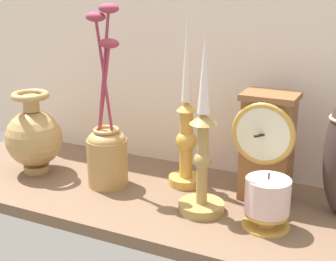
# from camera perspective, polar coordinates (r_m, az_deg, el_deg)

# --- Properties ---
(ground_plane) EXTENTS (1.00, 0.36, 0.02)m
(ground_plane) POSITION_cam_1_polar(r_m,az_deg,el_deg) (1.04, -2.84, -7.56)
(ground_plane) COLOR brown
(back_wall) EXTENTS (1.20, 0.02, 0.65)m
(back_wall) POSITION_cam_1_polar(r_m,az_deg,el_deg) (1.11, 1.55, 12.16)
(back_wall) COLOR silver
(back_wall) RESTS_ON ground_plane
(mantel_clock) EXTENTS (0.12, 0.10, 0.22)m
(mantel_clock) POSITION_cam_1_polar(r_m,az_deg,el_deg) (0.98, 11.53, -1.64)
(mantel_clock) COLOR brown
(mantel_clock) RESTS_ON ground_plane
(candlestick_tall_left) EXTENTS (0.07, 0.07, 0.37)m
(candlestick_tall_left) POSITION_cam_1_polar(r_m,az_deg,el_deg) (1.02, 2.15, -0.12)
(candlestick_tall_left) COLOR gold
(candlestick_tall_left) RESTS_ON ground_plane
(candlestick_tall_center) EXTENTS (0.09, 0.09, 0.34)m
(candlestick_tall_center) POSITION_cam_1_polar(r_m,az_deg,el_deg) (0.91, 4.07, -3.11)
(candlestick_tall_center) COLOR #A9884B
(candlestick_tall_center) RESTS_ON ground_plane
(brass_vase_bulbous) EXTENTS (0.13, 0.13, 0.19)m
(brass_vase_bulbous) POSITION_cam_1_polar(r_m,az_deg,el_deg) (1.14, -15.47, -0.68)
(brass_vase_bulbous) COLOR tan
(brass_vase_bulbous) RESTS_ON ground_plane
(brass_vase_jar) EXTENTS (0.09, 0.09, 0.38)m
(brass_vase_jar) POSITION_cam_1_polar(r_m,az_deg,el_deg) (1.04, -7.17, -1.87)
(brass_vase_jar) COLOR #B0874D
(brass_vase_jar) RESTS_ON ground_plane
(pillar_candle_front) EXTENTS (0.09, 0.09, 0.10)m
(pillar_candle_front) POSITION_cam_1_polar(r_m,az_deg,el_deg) (0.89, 11.57, -8.16)
(pillar_candle_front) COLOR gold
(pillar_candle_front) RESTS_ON ground_plane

